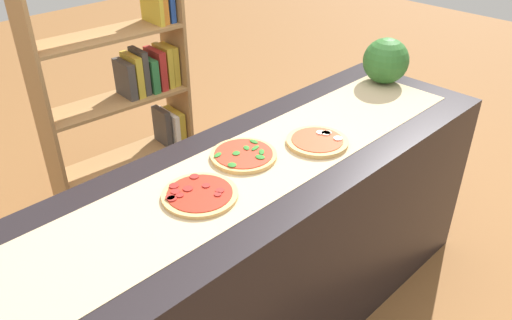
{
  "coord_description": "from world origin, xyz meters",
  "views": [
    {
      "loc": [
        -1.2,
        -1.21,
        1.98
      ],
      "look_at": [
        0.0,
        0.0,
        0.94
      ],
      "focal_mm": 35.81,
      "sensor_mm": 36.0,
      "label": 1
    }
  ],
  "objects_px": {
    "pizza_mozzarella_2": "(317,141)",
    "pizza_spinach_1": "(244,155)",
    "pizza_pepperoni_0": "(199,194)",
    "watermelon": "(386,61)",
    "bookshelf": "(135,106)"
  },
  "relations": [
    {
      "from": "pizza_spinach_1",
      "to": "bookshelf",
      "type": "relative_size",
      "value": 0.17
    },
    {
      "from": "watermelon",
      "to": "bookshelf",
      "type": "bearing_deg",
      "value": 128.44
    },
    {
      "from": "pizza_spinach_1",
      "to": "watermelon",
      "type": "xyz_separation_m",
      "value": [
        1.06,
        0.04,
        0.11
      ]
    },
    {
      "from": "pizza_mozzarella_2",
      "to": "watermelon",
      "type": "bearing_deg",
      "value": 13.1
    },
    {
      "from": "watermelon",
      "to": "pizza_spinach_1",
      "type": "bearing_deg",
      "value": -177.77
    },
    {
      "from": "bookshelf",
      "to": "pizza_spinach_1",
      "type": "bearing_deg",
      "value": -99.83
    },
    {
      "from": "pizza_mozzarella_2",
      "to": "pizza_spinach_1",
      "type": "bearing_deg",
      "value": 155.34
    },
    {
      "from": "watermelon",
      "to": "bookshelf",
      "type": "height_order",
      "value": "bookshelf"
    },
    {
      "from": "pizza_spinach_1",
      "to": "pizza_mozzarella_2",
      "type": "distance_m",
      "value": 0.33
    },
    {
      "from": "pizza_pepperoni_0",
      "to": "pizza_spinach_1",
      "type": "height_order",
      "value": "pizza_spinach_1"
    },
    {
      "from": "watermelon",
      "to": "pizza_mozzarella_2",
      "type": "bearing_deg",
      "value": -166.9
    },
    {
      "from": "pizza_mozzarella_2",
      "to": "watermelon",
      "type": "relative_size",
      "value": 1.1
    },
    {
      "from": "pizza_spinach_1",
      "to": "bookshelf",
      "type": "xyz_separation_m",
      "value": [
        0.2,
        1.13,
        -0.23
      ]
    },
    {
      "from": "pizza_pepperoni_0",
      "to": "bookshelf",
      "type": "bearing_deg",
      "value": 67.92
    },
    {
      "from": "pizza_pepperoni_0",
      "to": "watermelon",
      "type": "height_order",
      "value": "watermelon"
    }
  ]
}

